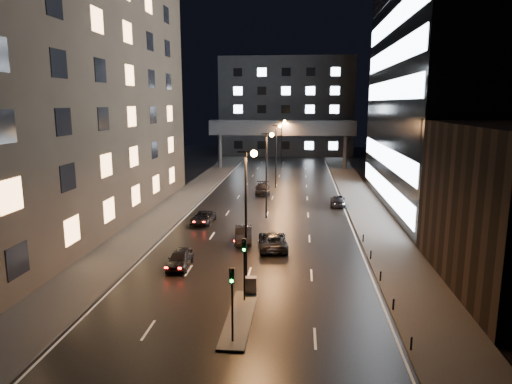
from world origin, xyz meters
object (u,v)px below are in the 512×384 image
at_px(car_away_b, 243,235).
at_px(car_toward_b, 338,201).
at_px(car_away_c, 203,218).
at_px(car_toward_a, 273,241).
at_px(car_away_d, 263,189).
at_px(car_away_a, 180,259).
at_px(utility_cabinet, 251,285).

distance_m(car_away_b, car_toward_b, 20.36).
bearing_deg(car_away_c, car_toward_b, 36.57).
height_order(car_away_c, car_toward_b, car_toward_b).
bearing_deg(car_toward_b, car_toward_a, 72.34).
bearing_deg(car_toward_a, car_away_d, -89.69).
height_order(car_away_a, car_away_b, car_away_b).
xyz_separation_m(car_away_a, car_away_d, (4.24, 31.99, 0.04)).
relative_size(car_away_d, car_toward_b, 1.14).
relative_size(car_away_c, car_away_d, 0.89).
xyz_separation_m(car_away_a, car_away_c, (-1.10, 14.13, -0.07)).
relative_size(car_away_b, car_toward_a, 0.84).
bearing_deg(car_away_d, car_toward_a, -87.61).
bearing_deg(utility_cabinet, car_away_a, 138.61).
height_order(car_away_c, car_away_d, car_away_d).
xyz_separation_m(car_away_c, car_toward_b, (15.99, 10.83, 0.02)).
bearing_deg(utility_cabinet, car_away_b, 95.84).
bearing_deg(car_away_a, car_away_c, 91.82).
xyz_separation_m(car_away_b, car_away_c, (-5.49, 6.61, -0.10)).
distance_m(car_away_a, utility_cabinet, 8.22).
bearing_deg(car_away_c, car_away_b, -47.81).
height_order(car_away_d, car_toward_b, car_away_d).
relative_size(car_away_a, utility_cabinet, 3.58).
bearing_deg(car_away_c, utility_cabinet, -65.91).
height_order(car_away_b, car_toward_a, car_toward_a).
xyz_separation_m(car_away_b, utility_cabinet, (2.10, -12.55, -0.00)).
bearing_deg(car_away_a, utility_cabinet, -40.34).
distance_m(car_away_d, car_toward_a, 26.38).
xyz_separation_m(car_toward_b, utility_cabinet, (-8.40, -30.00, 0.07)).
distance_m(car_toward_a, utility_cabinet, 10.86).
bearing_deg(car_toward_b, car_away_c, 37.79).
xyz_separation_m(car_away_c, utility_cabinet, (7.60, -19.16, 0.09)).
bearing_deg(car_away_b, utility_cabinet, -87.29).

